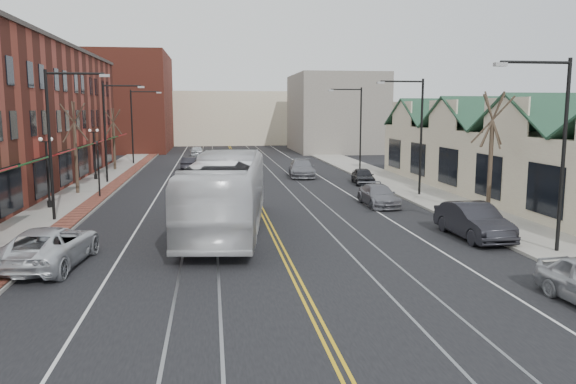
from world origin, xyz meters
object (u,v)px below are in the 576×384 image
object	(u,v)px
parked_suv	(49,246)
parked_car_d	(363,176)
parked_car_c	(379,195)
transit_bus	(226,193)
parked_car_b	(473,221)

from	to	relation	value
parked_suv	parked_car_d	xyz separation A→B (m)	(18.60, 21.84, -0.13)
parked_suv	parked_car_c	size ratio (longest dim) A/B	1.24
transit_bus	parked_car_b	bearing A→B (deg)	171.65
parked_car_b	parked_car_d	distance (m)	19.59
parked_car_b	parked_car_d	bearing A→B (deg)	88.09
parked_car_c	parked_suv	bearing A→B (deg)	-145.77
transit_bus	parked_car_c	xyz separation A→B (m)	(9.75, 6.20, -1.26)
transit_bus	parked_car_b	xyz separation A→B (m)	(11.55, -3.17, -1.09)
parked_car_c	parked_car_d	distance (m)	10.38
parked_suv	parked_car_d	bearing A→B (deg)	-124.18
parked_suv	parked_car_b	distance (m)	18.74
parked_car_c	parked_car_d	size ratio (longest dim) A/B	1.19
parked_car_c	parked_car_d	world-z (taller)	parked_car_c
transit_bus	parked_suv	world-z (taller)	transit_bus
parked_suv	parked_car_b	xyz separation A→B (m)	(18.60, 2.26, 0.05)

